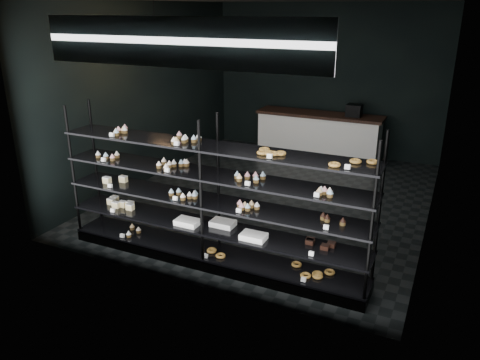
{
  "coord_description": "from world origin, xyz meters",
  "views": [
    {
      "loc": [
        2.67,
        -7.07,
        3.07
      ],
      "look_at": [
        0.24,
        -1.9,
        0.97
      ],
      "focal_mm": 35.0,
      "sensor_mm": 36.0,
      "label": 1
    }
  ],
  "objects": [
    {
      "name": "display_shelf",
      "position": [
        0.08,
        -2.45,
        0.63
      ],
      "size": [
        4.0,
        0.5,
        1.91
      ],
      "color": "black",
      "rests_on": "room"
    },
    {
      "name": "room",
      "position": [
        0.0,
        0.0,
        1.6
      ],
      "size": [
        5.01,
        6.01,
        3.2
      ],
      "color": "black",
      "rests_on": "ground"
    },
    {
      "name": "signage",
      "position": [
        0.0,
        -2.93,
        2.75
      ],
      "size": [
        3.3,
        0.05,
        0.5
      ],
      "color": "#0C163D",
      "rests_on": "room"
    },
    {
      "name": "pendant_lamp",
      "position": [
        -1.56,
        -1.03,
        2.45
      ],
      "size": [
        0.32,
        0.32,
        0.89
      ],
      "color": "black",
      "rests_on": "room"
    },
    {
      "name": "service_counter",
      "position": [
        0.05,
        2.5,
        0.5
      ],
      "size": [
        2.67,
        0.65,
        1.23
      ],
      "color": "white",
      "rests_on": "room"
    }
  ]
}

